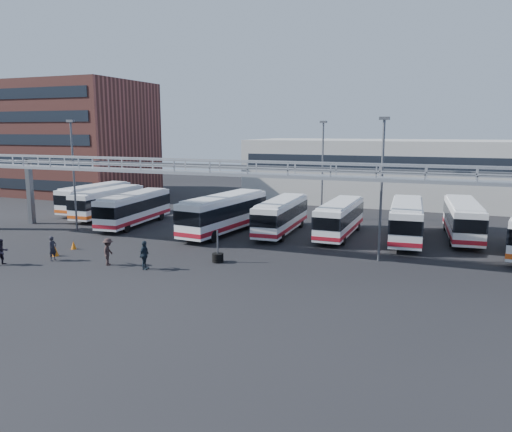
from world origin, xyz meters
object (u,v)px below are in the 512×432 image
at_px(light_pole_back, 322,165).
at_px(bus_4, 224,212).
at_px(bus_0, 95,197).
at_px(pedestrian_b, 2,252).
at_px(bus_2, 134,208).
at_px(pedestrian_a, 53,248).
at_px(cone_left, 55,251).
at_px(bus_7, 406,219).
at_px(tire_stack, 218,257).
at_px(pedestrian_c, 108,252).
at_px(bus_8, 463,218).
at_px(light_pole_left, 73,169).
at_px(pedestrian_d, 144,255).
at_px(cone_right, 74,245).
at_px(light_pole_mid, 382,182).
at_px(bus_6, 340,217).
at_px(bus_1, 108,201).
at_px(bus_5, 281,215).

relative_size(light_pole_back, bus_4, 0.87).
xyz_separation_m(bus_0, pedestrian_b, (8.95, -20.85, -0.80)).
xyz_separation_m(bus_2, pedestrian_a, (2.40, -13.44, -0.88)).
height_order(bus_0, cone_left, bus_0).
bearing_deg(bus_7, pedestrian_a, -149.37).
relative_size(bus_7, tire_stack, 4.76).
xyz_separation_m(pedestrian_b, pedestrian_c, (6.96, 2.66, 0.03)).
relative_size(bus_0, bus_8, 0.94).
height_order(light_pole_left, pedestrian_d, light_pole_left).
distance_m(pedestrian_c, pedestrian_d, 2.94).
height_order(pedestrian_c, cone_right, pedestrian_c).
height_order(pedestrian_b, cone_left, pedestrian_b).
height_order(bus_8, tire_stack, bus_8).
bearing_deg(light_pole_mid, bus_8, 60.81).
bearing_deg(bus_4, light_pole_back, 64.28).
relative_size(pedestrian_d, cone_left, 2.54).
bearing_deg(cone_right, light_pole_back, 53.44).
xyz_separation_m(pedestrian_d, cone_left, (-8.29, 0.60, -0.60)).
bearing_deg(cone_left, light_pole_left, 122.18).
xyz_separation_m(light_pole_back, cone_left, (-14.70, -22.42, -5.34)).
relative_size(bus_6, pedestrian_a, 5.67).
height_order(cone_left, cone_right, cone_left).
bearing_deg(bus_4, pedestrian_b, -116.12).
bearing_deg(bus_8, bus_0, 175.12).
bearing_deg(pedestrian_b, bus_2, 8.35).
bearing_deg(bus_2, light_pole_mid, -16.24).
relative_size(light_pole_left, tire_stack, 4.38).
height_order(bus_8, cone_left, bus_8).
relative_size(bus_6, tire_stack, 4.37).
bearing_deg(bus_2, bus_1, 146.86).
bearing_deg(light_pole_back, pedestrian_b, -122.41).
bearing_deg(light_pole_mid, bus_6, 121.09).
bearing_deg(bus_8, pedestrian_b, -150.06).
relative_size(bus_0, bus_6, 1.01).
relative_size(light_pole_back, pedestrian_d, 5.18).
bearing_deg(bus_4, cone_left, -117.72).
height_order(bus_1, bus_8, bus_8).
bearing_deg(bus_5, bus_8, 10.74).
bearing_deg(bus_6, bus_8, 15.86).
distance_m(pedestrian_c, tire_stack, 7.62).
distance_m(bus_1, cone_left, 16.86).
height_order(bus_8, cone_right, bus_8).
height_order(bus_1, pedestrian_b, bus_1).
height_order(bus_5, bus_6, bus_5).
xyz_separation_m(bus_2, bus_8, (29.94, 5.18, 0.03)).
xyz_separation_m(light_pole_mid, cone_right, (-22.96, -5.18, -5.40)).
xyz_separation_m(bus_8, cone_left, (-28.36, -17.55, -1.42)).
relative_size(bus_1, bus_4, 0.87).
bearing_deg(pedestrian_b, light_pole_left, 25.97).
bearing_deg(bus_8, pedestrian_c, -146.56).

